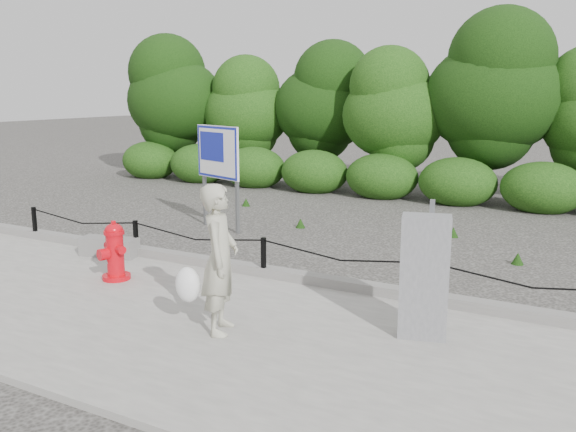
% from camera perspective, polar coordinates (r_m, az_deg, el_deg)
% --- Properties ---
extents(ground, '(90.00, 90.00, 0.00)m').
position_cam_1_polar(ground, '(9.20, -2.29, -6.15)').
color(ground, '#2D2B28').
rests_on(ground, ground).
extents(sidewalk, '(14.00, 4.00, 0.08)m').
position_cam_1_polar(sidewalk, '(7.64, -10.12, -9.81)').
color(sidewalk, gray).
rests_on(sidewalk, ground).
extents(curb, '(14.00, 0.22, 0.14)m').
position_cam_1_polar(curb, '(9.19, -2.13, -5.18)').
color(curb, slate).
rests_on(curb, sidewalk).
extents(chain_barrier, '(10.06, 0.06, 0.60)m').
position_cam_1_polar(chain_barrier, '(9.07, -2.31, -3.40)').
color(chain_barrier, black).
rests_on(chain_barrier, sidewalk).
extents(treeline, '(20.48, 3.69, 4.88)m').
position_cam_1_polar(treeline, '(16.89, 15.22, 10.59)').
color(treeline, black).
rests_on(treeline, ground).
extents(fire_hydrant, '(0.52, 0.53, 0.88)m').
position_cam_1_polar(fire_hydrant, '(9.28, -15.93, -3.23)').
color(fire_hydrant, red).
rests_on(fire_hydrant, sidewalk).
extents(pedestrian, '(0.82, 0.74, 1.73)m').
position_cam_1_polar(pedestrian, '(6.96, -6.58, -4.19)').
color(pedestrian, '#AAA891').
rests_on(pedestrian, sidewalk).
extents(concrete_block, '(1.03, 0.54, 0.31)m').
position_cam_1_polar(concrete_block, '(10.67, -16.38, -2.79)').
color(concrete_block, slate).
rests_on(concrete_block, sidewalk).
extents(utility_cabinet, '(0.59, 0.45, 1.54)m').
position_cam_1_polar(utility_cabinet, '(6.98, 12.64, -5.56)').
color(utility_cabinet, gray).
rests_on(utility_cabinet, sidewalk).
extents(advertising_sign, '(1.27, 0.50, 2.12)m').
position_cam_1_polar(advertising_sign, '(12.43, -6.57, 5.52)').
color(advertising_sign, slate).
rests_on(advertising_sign, ground).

